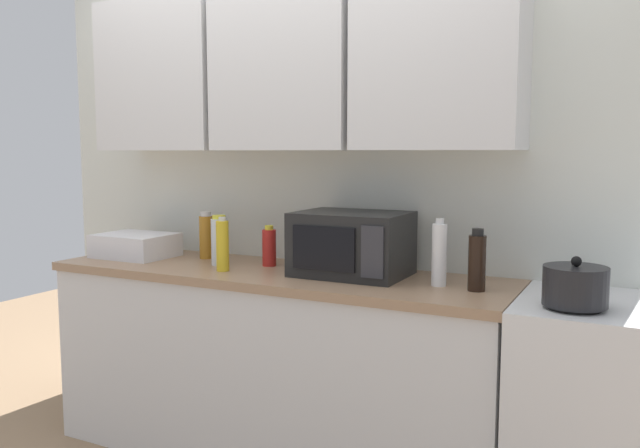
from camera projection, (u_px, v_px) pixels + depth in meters
name	position (u px, v px, depth m)	size (l,w,h in m)	color
wall_back_with_cabinets	(299.00, 125.00, 3.11)	(3.06, 0.38, 2.60)	silver
counter_run	(275.00, 364.00, 3.03)	(2.19, 0.63, 0.90)	silver
stove_range	(623.00, 426.00, 2.34)	(0.76, 0.64, 0.91)	silver
kettle	(575.00, 286.00, 2.23)	(0.22, 0.22, 0.17)	black
microwave	(352.00, 244.00, 2.84)	(0.48, 0.37, 0.28)	black
dish_rack	(136.00, 245.00, 3.35)	(0.38, 0.30, 0.12)	silver
bottle_amber_vinegar	(206.00, 236.00, 3.29)	(0.07, 0.07, 0.24)	#AD701E
bottle_yellow_mustard	(223.00, 245.00, 2.95)	(0.06, 0.06, 0.25)	gold
bottle_white_jar	(439.00, 254.00, 2.62)	(0.06, 0.06, 0.28)	white
bottle_clear_tall	(219.00, 241.00, 3.11)	(0.08, 0.08, 0.24)	silver
bottle_soy_dark	(477.00, 262.00, 2.52)	(0.07, 0.07, 0.25)	black
bottle_red_sauce	(269.00, 247.00, 3.08)	(0.07, 0.07, 0.19)	red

